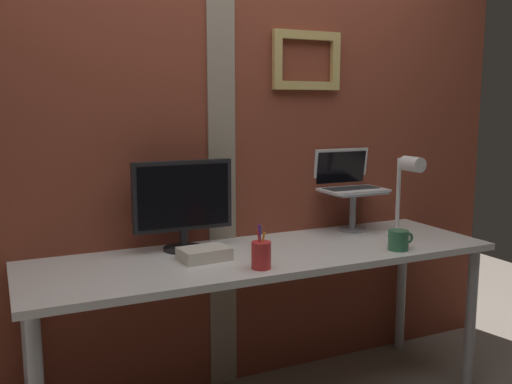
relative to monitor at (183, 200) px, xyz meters
name	(u,v)px	position (x,y,z in m)	size (l,w,h in m)	color
brick_wall_back	(226,113)	(0.28, 0.18, 0.37)	(3.13, 0.16, 2.64)	brown
desk	(266,268)	(0.31, -0.19, -0.29)	(2.05, 0.62, 0.73)	white
monitor	(183,200)	(0.00, 0.00, 0.00)	(0.44, 0.18, 0.39)	black
laptop_stand	(353,204)	(0.89, 0.00, -0.09)	(0.28, 0.22, 0.20)	gray
laptop	(347,179)	(0.89, 0.06, 0.04)	(0.32, 0.24, 0.21)	white
desk_lamp	(406,188)	(1.02, -0.24, 0.02)	(0.12, 0.20, 0.40)	white
pen_cup	(261,255)	(0.18, -0.40, -0.17)	(0.08, 0.08, 0.18)	red
coffee_mug	(399,240)	(0.86, -0.40, -0.18)	(0.13, 0.09, 0.09)	#33724C
paper_clutter_stack	(204,254)	(0.03, -0.19, -0.20)	(0.20, 0.14, 0.05)	silver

